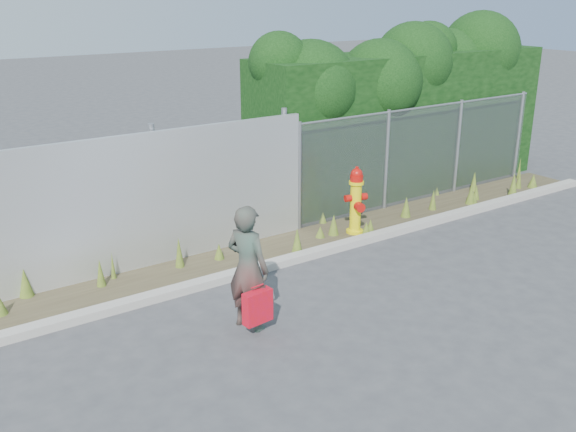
% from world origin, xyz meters
% --- Properties ---
extents(ground, '(80.00, 80.00, 0.00)m').
position_xyz_m(ground, '(0.00, 0.00, 0.00)').
color(ground, '#3D3D40').
rests_on(ground, ground).
extents(curb, '(16.00, 0.22, 0.12)m').
position_xyz_m(curb, '(0.00, 1.80, 0.06)').
color(curb, '#9E998F').
rests_on(curb, ground).
extents(weed_strip, '(16.00, 1.29, 0.53)m').
position_xyz_m(weed_strip, '(0.84, 2.39, 0.12)').
color(weed_strip, '#413725').
rests_on(weed_strip, ground).
extents(corrugated_fence, '(8.50, 0.21, 2.30)m').
position_xyz_m(corrugated_fence, '(-3.25, 3.01, 1.10)').
color(corrugated_fence, silver).
rests_on(corrugated_fence, ground).
extents(chainlink_fence, '(6.50, 0.07, 2.05)m').
position_xyz_m(chainlink_fence, '(4.25, 3.00, 1.03)').
color(chainlink_fence, gray).
rests_on(chainlink_fence, ground).
extents(hedge, '(7.39, 2.29, 3.83)m').
position_xyz_m(hedge, '(4.55, 4.03, 2.08)').
color(hedge, black).
rests_on(hedge, ground).
extents(fire_hydrant, '(0.43, 0.38, 1.28)m').
position_xyz_m(fire_hydrant, '(1.78, 2.24, 0.62)').
color(fire_hydrant, yellow).
rests_on(fire_hydrant, ground).
extents(woman, '(0.61, 0.73, 1.70)m').
position_xyz_m(woman, '(-1.64, 0.37, 0.85)').
color(woman, '#0F6451').
rests_on(woman, ground).
extents(red_tote_bag, '(0.40, 0.15, 0.52)m').
position_xyz_m(red_tote_bag, '(-1.67, 0.09, 0.42)').
color(red_tote_bag, red).
extents(black_shoulder_bag, '(0.25, 0.11, 0.19)m').
position_xyz_m(black_shoulder_bag, '(-1.57, 0.61, 1.11)').
color(black_shoulder_bag, black).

